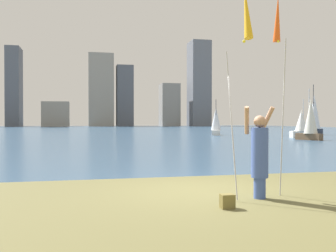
% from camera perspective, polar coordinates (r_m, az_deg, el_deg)
% --- Properties ---
extents(ground, '(120.00, 138.00, 0.12)m').
position_cam_1_polar(ground, '(59.00, -9.98, -0.84)').
color(ground, brown).
extents(person, '(0.68, 0.51, 1.87)m').
position_cam_1_polar(person, '(7.79, 13.79, -4.02)').
color(person, '#3F59A5').
rests_on(person, ground).
extents(kite_flag_left, '(0.16, 1.19, 4.08)m').
position_cam_1_polar(kite_flag_left, '(7.26, 11.73, 15.74)').
color(kite_flag_left, '#B2B2B7').
rests_on(kite_flag_left, ground).
extents(kite_flag_right, '(0.16, 0.47, 4.25)m').
position_cam_1_polar(kite_flag_right, '(8.55, 16.40, 14.54)').
color(kite_flag_right, '#B2B2B7').
rests_on(kite_flag_right, ground).
extents(bag, '(0.24, 0.18, 0.25)m').
position_cam_1_polar(bag, '(6.90, 9.03, -11.27)').
color(bag, olive).
rests_on(bag, ground).
extents(sailboat_0, '(1.59, 2.43, 4.01)m').
position_cam_1_polar(sailboat_0, '(42.39, 7.32, 0.57)').
color(sailboat_0, white).
rests_on(sailboat_0, ground).
extents(sailboat_2, '(1.52, 2.28, 4.28)m').
position_cam_1_polar(sailboat_2, '(33.01, 20.89, 0.91)').
color(sailboat_2, brown).
rests_on(sailboat_2, ground).
extents(sailboat_4, '(2.77, 1.83, 5.74)m').
position_cam_1_polar(sailboat_4, '(45.92, 21.39, 1.55)').
color(sailboat_4, '#333D51').
rests_on(sailboat_4, ground).
extents(sailboat_8, '(2.45, 1.30, 3.66)m').
position_cam_1_polar(sailboat_8, '(37.20, 19.76, 0.14)').
color(sailboat_8, silver).
rests_on(sailboat_8, ground).
extents(skyline_tower_1, '(3.78, 7.46, 22.92)m').
position_cam_1_polar(skyline_tower_1, '(117.84, -22.42, 5.50)').
color(skyline_tower_1, '#565B66').
rests_on(skyline_tower_1, ground).
extents(skyline_tower_2, '(7.78, 4.26, 7.29)m').
position_cam_1_polar(skyline_tower_2, '(114.57, -16.76, 1.75)').
color(skyline_tower_2, gray).
rests_on(skyline_tower_2, ground).
extents(skyline_tower_3, '(7.61, 6.95, 22.38)m').
position_cam_1_polar(skyline_tower_3, '(118.80, -10.20, 5.38)').
color(skyline_tower_3, gray).
rests_on(skyline_tower_3, ground).
extents(skyline_tower_4, '(5.15, 4.56, 19.09)m').
position_cam_1_polar(skyline_tower_4, '(119.02, -6.61, 4.58)').
color(skyline_tower_4, '#565B66').
rests_on(skyline_tower_4, ground).
extents(skyline_tower_5, '(5.77, 6.31, 13.34)m').
position_cam_1_polar(skyline_tower_5, '(118.62, 0.22, 3.21)').
color(skyline_tower_5, gray).
rests_on(skyline_tower_5, ground).
extents(skyline_tower_6, '(6.04, 7.38, 26.75)m').
position_cam_1_polar(skyline_tower_6, '(119.82, 4.75, 6.40)').
color(skyline_tower_6, slate).
rests_on(skyline_tower_6, ground).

